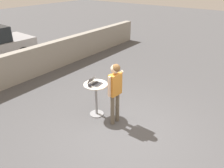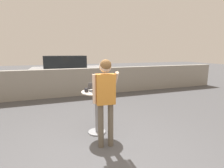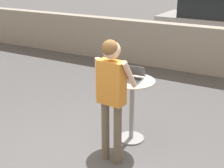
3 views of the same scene
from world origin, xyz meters
TOP-DOWN VIEW (x-y plane):
  - pavement_kerb at (0.00, 4.94)m, footprint 15.54×0.35m
  - cafe_table at (0.20, 1.12)m, footprint 0.67×0.67m
  - laptop at (0.19, 1.14)m, footprint 0.32×0.36m
  - coffee_mug at (-0.02, 1.14)m, footprint 0.12×0.09m
  - standing_person at (0.21, 0.46)m, footprint 0.52×0.37m
  - parked_car_near_street at (0.27, 7.69)m, footprint 4.14×2.06m

SIDE VIEW (x-z plane):
  - pavement_kerb at x=0.00m, z-range 0.00..1.18m
  - cafe_table at x=0.20m, z-range 0.17..1.17m
  - parked_car_near_street at x=0.27m, z-range 0.01..1.69m
  - laptop at x=0.19m, z-range 0.94..1.13m
  - coffee_mug at x=-0.02m, z-range 1.00..1.08m
  - standing_person at x=0.21m, z-range 0.24..1.98m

